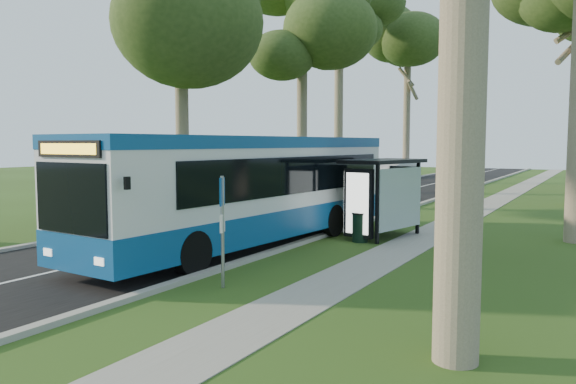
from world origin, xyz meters
name	(u,v)px	position (x,y,z in m)	size (l,w,h in m)	color
ground	(281,251)	(0.00, 0.00, 0.00)	(120.00, 120.00, 0.00)	#2E4716
road	(323,209)	(-3.50, 10.00, 0.01)	(7.00, 100.00, 0.02)	black
kerb_east	(393,213)	(0.00, 10.00, 0.06)	(0.25, 100.00, 0.12)	#9E9B93
kerb_west	(262,204)	(-7.00, 10.00, 0.06)	(0.25, 100.00, 0.12)	#9E9B93
centre_line	(323,209)	(-3.50, 10.00, 0.02)	(0.12, 100.00, 0.01)	white
footpath	(461,218)	(3.00, 10.00, 0.01)	(1.50, 100.00, 0.02)	gray
bus	(252,190)	(-1.20, 0.27, 1.75)	(3.58, 12.92, 3.39)	silver
bus_stop_sign	(222,218)	(1.03, -4.27, 1.55)	(0.17, 0.33, 2.48)	gray
bus_shelter	(382,183)	(1.85, 3.50, 1.86)	(2.27, 3.36, 2.64)	black
litter_bin	(360,227)	(1.45, 2.60, 0.48)	(0.55, 0.55, 0.96)	black
car_white	(343,176)	(-9.14, 24.81, 0.71)	(1.67, 4.14, 1.41)	silver
car_silver	(396,168)	(-8.70, 35.89, 0.85)	(1.81, 5.18, 1.71)	#A5A7AD
tree_west_c	(302,21)	(-9.00, 18.00, 10.93)	(5.20, 5.20, 14.76)	#7A6B56
tree_west_d	(339,25)	(-11.00, 28.00, 12.66)	(5.20, 5.20, 17.12)	#7A6B56
tree_west_e	(408,65)	(-8.50, 38.00, 10.54)	(5.20, 5.20, 14.21)	#7A6B56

